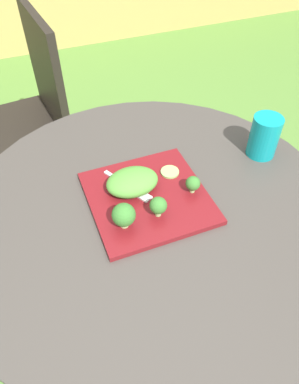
{
  "coord_description": "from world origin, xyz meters",
  "views": [
    {
      "loc": [
        -0.22,
        -0.55,
        1.4
      ],
      "look_at": [
        -0.0,
        0.01,
        0.77
      ],
      "focal_mm": 34.43,
      "sensor_mm": 36.0,
      "label": 1
    }
  ],
  "objects_px": {
    "patio_chair": "(27,109)",
    "drinking_glass": "(264,138)",
    "fork": "(131,188)",
    "salad_plate": "(147,198)"
  },
  "relations": [
    {
      "from": "patio_chair",
      "to": "drinking_glass",
      "type": "distance_m",
      "value": 1.01
    },
    {
      "from": "fork",
      "to": "drinking_glass",
      "type": "bearing_deg",
      "value": 2.11
    },
    {
      "from": "patio_chair",
      "to": "drinking_glass",
      "type": "relative_size",
      "value": 7.67
    },
    {
      "from": "patio_chair",
      "to": "fork",
      "type": "xyz_separation_m",
      "value": [
        0.19,
        -0.81,
        0.22
      ]
    },
    {
      "from": "drinking_glass",
      "to": "fork",
      "type": "bearing_deg",
      "value": -177.89
    },
    {
      "from": "salad_plate",
      "to": "fork",
      "type": "relative_size",
      "value": 1.97
    },
    {
      "from": "fork",
      "to": "salad_plate",
      "type": "bearing_deg",
      "value": -52.4
    },
    {
      "from": "salad_plate",
      "to": "drinking_glass",
      "type": "distance_m",
      "value": 0.37
    },
    {
      "from": "salad_plate",
      "to": "drinking_glass",
      "type": "height_order",
      "value": "drinking_glass"
    },
    {
      "from": "patio_chair",
      "to": "drinking_glass",
      "type": "bearing_deg",
      "value": -53.91
    }
  ]
}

